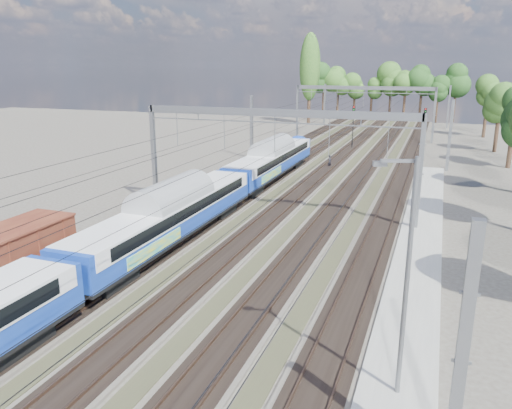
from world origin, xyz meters
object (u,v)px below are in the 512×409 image
(signal_near, at_px, (353,122))
(signal_far, at_px, (425,123))
(lamp_post, at_px, (405,274))
(worker, at_px, (330,162))
(emu_train, at_px, (168,210))

(signal_near, bearing_deg, signal_far, 36.27)
(signal_near, xyz_separation_m, lamp_post, (11.70, -58.73, 1.03))
(lamp_post, bearing_deg, worker, 87.01)
(signal_far, relative_size, lamp_post, 0.64)
(worker, xyz_separation_m, lamp_post, (11.84, -43.28, 4.36))
(emu_train, height_order, worker, emu_train)
(signal_near, distance_m, signal_far, 11.63)
(signal_near, bearing_deg, emu_train, -89.77)
(worker, height_order, signal_far, signal_far)
(worker, bearing_deg, signal_far, -3.87)
(emu_train, relative_size, signal_near, 10.26)
(worker, bearing_deg, lamp_post, -143.05)
(signal_far, xyz_separation_m, lamp_post, (1.66, -64.60, 1.34))
(signal_near, relative_size, signal_far, 1.08)
(signal_far, height_order, lamp_post, lamp_post)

